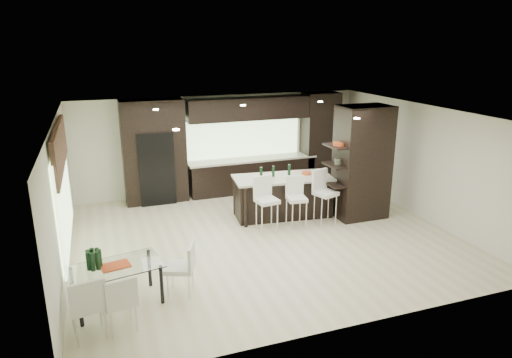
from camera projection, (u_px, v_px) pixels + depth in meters
name	position (u px, v px, depth m)	size (l,w,h in m)	color
ground	(265.00, 237.00, 9.99)	(8.00, 8.00, 0.00)	beige
back_wall	(221.00, 144.00, 12.76)	(8.00, 0.02, 2.70)	silver
left_wall	(61.00, 199.00, 8.32)	(0.02, 7.00, 2.70)	silver
right_wall	(422.00, 162.00, 10.88)	(0.02, 7.00, 2.70)	silver
ceiling	(266.00, 114.00, 9.21)	(8.00, 7.00, 0.02)	white
window_left	(64.00, 195.00, 8.51)	(0.04, 3.20, 1.90)	#B2D199
window_back	(242.00, 136.00, 12.86)	(3.40, 0.04, 1.20)	#B2D199
stone_accent	(59.00, 148.00, 8.26)	(0.08, 3.00, 0.80)	brown
ceiling_spots	(262.00, 113.00, 9.44)	(4.00, 3.00, 0.02)	white
back_cabinetry	(242.00, 145.00, 12.62)	(6.80, 0.68, 2.70)	black
refrigerator	(155.00, 167.00, 11.92)	(0.90, 0.68, 1.90)	black
partition_column	(362.00, 163.00, 10.80)	(1.20, 0.80, 2.70)	black
kitchen_island	(282.00, 196.00, 11.10)	(2.36, 1.01, 0.98)	black
stool_left	(267.00, 210.00, 10.11)	(0.45, 0.45, 1.02)	silver
stool_mid	(296.00, 208.00, 10.36)	(0.42, 0.42, 0.95)	silver
stool_right	(325.00, 203.00, 10.57)	(0.46, 0.46, 1.03)	silver
bench	(290.00, 196.00, 11.87)	(1.25, 0.48, 0.48)	black
floor_vase	(348.00, 195.00, 10.96)	(0.41, 0.41, 1.13)	#414834
dining_table	(117.00, 286.00, 7.33)	(1.42, 0.80, 0.68)	white
chair_near	(120.00, 304.00, 6.67)	(0.45, 0.45, 0.84)	silver
chair_far	(87.00, 308.00, 6.50)	(0.49, 0.49, 0.91)	silver
chair_end	(180.00, 271.00, 7.63)	(0.45, 0.45, 0.84)	silver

